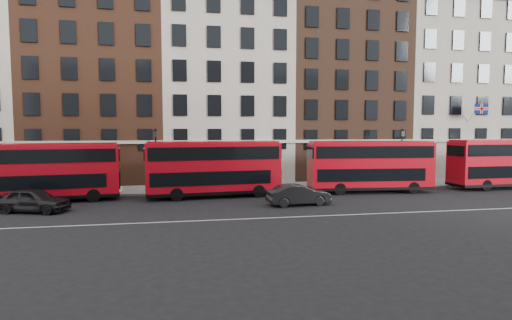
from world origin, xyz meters
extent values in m
plane|color=black|center=(0.00, 0.00, 0.00)|extent=(120.00, 120.00, 0.00)
cube|color=gray|center=(0.00, 10.50, 0.07)|extent=(80.00, 5.00, 0.15)
cube|color=gray|center=(0.00, 8.00, 0.08)|extent=(80.00, 0.30, 0.16)
cube|color=white|center=(0.00, -2.00, 0.01)|extent=(70.00, 0.12, 0.01)
cube|color=brown|center=(-12.80, 18.00, 11.00)|extent=(12.80, 10.00, 22.00)
cube|color=#B9B2A4|center=(0.00, 18.00, 9.50)|extent=(12.80, 10.00, 19.00)
cube|color=brown|center=(12.80, 18.00, 10.50)|extent=(12.80, 10.00, 21.00)
cube|color=#B7B09E|center=(25.60, 18.00, 10.00)|extent=(12.80, 10.00, 20.00)
cube|color=red|center=(-14.54, 6.21, 2.27)|extent=(10.47, 3.68, 3.85)
cube|color=black|center=(-14.54, 6.21, 0.46)|extent=(10.47, 3.72, 0.23)
cube|color=black|center=(-14.84, 6.17, 1.61)|extent=(9.32, 3.61, 1.02)
cube|color=black|center=(-14.54, 6.21, 3.46)|extent=(10.09, 3.71, 0.98)
cube|color=red|center=(-14.54, 6.21, 4.25)|extent=(10.15, 3.45, 0.18)
cube|color=black|center=(-9.42, 6.84, 1.51)|extent=(0.34, 2.14, 1.27)
cube|color=black|center=(-9.42, 6.84, 2.56)|extent=(0.31, 1.85, 0.41)
cylinder|color=black|center=(-11.12, 5.53, 0.49)|extent=(1.00, 0.39, 0.98)
cylinder|color=black|center=(-11.39, 7.70, 0.49)|extent=(1.00, 0.39, 0.98)
cylinder|color=black|center=(-17.58, 6.94, 0.49)|extent=(1.00, 0.39, 0.98)
cube|color=red|center=(-2.22, 6.21, 2.32)|extent=(10.66, 3.44, 3.94)
cube|color=black|center=(-2.22, 6.21, 0.47)|extent=(10.66, 3.48, 0.24)
cube|color=black|center=(-2.51, 6.18, 1.65)|extent=(9.47, 3.41, 1.05)
cube|color=black|center=(-2.22, 6.21, 3.54)|extent=(10.27, 3.48, 1.00)
cube|color=red|center=(-2.22, 6.21, 4.34)|extent=(10.34, 3.21, 0.18)
cube|color=black|center=(3.04, 6.69, 1.55)|extent=(0.28, 2.19, 1.30)
cube|color=black|center=(3.04, 6.69, 2.61)|extent=(0.25, 1.89, 0.42)
cylinder|color=black|center=(1.26, 5.41, 0.50)|extent=(1.02, 0.37, 1.00)
cylinder|color=black|center=(1.06, 7.63, 0.50)|extent=(1.02, 0.37, 1.00)
cylinder|color=black|center=(-5.09, 4.83, 0.50)|extent=(1.02, 0.37, 1.00)
cylinder|color=black|center=(-5.30, 7.05, 0.50)|extent=(1.02, 0.37, 1.00)
cube|color=red|center=(11.06, 6.21, 2.30)|extent=(10.52, 3.24, 3.90)
cube|color=black|center=(11.06, 6.21, 0.46)|extent=(10.53, 3.28, 0.24)
cube|color=black|center=(10.76, 6.23, 1.63)|extent=(9.35, 3.23, 1.04)
cube|color=black|center=(11.06, 6.21, 3.51)|extent=(10.14, 3.29, 0.99)
cube|color=red|center=(11.06, 6.21, 4.30)|extent=(10.21, 3.03, 0.18)
cube|color=black|center=(16.26, 5.82, 1.53)|extent=(0.24, 2.17, 1.28)
cube|color=black|center=(16.26, 5.82, 2.59)|extent=(0.22, 1.88, 0.41)
cylinder|color=black|center=(14.32, 4.85, 0.49)|extent=(1.01, 0.35, 0.99)
cylinder|color=black|center=(14.49, 7.06, 0.49)|extent=(1.01, 0.35, 0.99)
cylinder|color=black|center=(8.02, 5.33, 0.49)|extent=(1.01, 0.35, 0.99)
cylinder|color=black|center=(8.19, 7.54, 0.49)|extent=(1.01, 0.35, 0.99)
cube|color=red|center=(24.30, 6.21, 2.33)|extent=(10.59, 2.85, 3.96)
cube|color=black|center=(24.30, 6.21, 0.47)|extent=(10.59, 2.89, 0.24)
cube|color=black|center=(24.00, 6.20, 1.65)|extent=(9.39, 2.89, 1.05)
cube|color=black|center=(24.30, 6.21, 3.56)|extent=(10.20, 2.91, 1.00)
cube|color=red|center=(24.30, 6.21, 4.36)|extent=(10.29, 2.64, 0.18)
cylinder|color=black|center=(21.33, 4.99, 0.50)|extent=(1.01, 0.31, 1.00)
cylinder|color=black|center=(21.26, 7.23, 0.50)|extent=(1.01, 0.31, 1.00)
imported|color=black|center=(-14.17, 2.43, 0.79)|extent=(4.95, 3.10, 1.57)
imported|color=#242427|center=(3.47, 1.74, 0.74)|extent=(4.64, 1.98, 1.49)
cylinder|color=black|center=(-6.81, 8.67, 2.45)|extent=(0.14, 0.14, 4.60)
cylinder|color=black|center=(-6.81, 8.67, 0.45)|extent=(0.32, 0.32, 0.60)
cube|color=#262626|center=(-6.81, 8.67, 5.00)|extent=(0.32, 0.32, 0.55)
cone|color=black|center=(-6.81, 8.67, 5.35)|extent=(0.44, 0.44, 0.25)
cylinder|color=black|center=(15.75, 9.25, 2.45)|extent=(0.14, 0.14, 4.60)
cylinder|color=black|center=(15.75, 9.25, 0.45)|extent=(0.32, 0.32, 0.60)
cube|color=#262626|center=(15.75, 9.25, 5.00)|extent=(0.32, 0.32, 0.55)
cone|color=black|center=(15.75, 9.25, 5.35)|extent=(0.44, 0.44, 0.25)
cylinder|color=black|center=(21.13, 8.69, 1.45)|extent=(0.12, 0.12, 2.60)
cube|color=black|center=(21.13, 8.54, 3.05)|extent=(0.25, 0.30, 0.75)
sphere|color=red|center=(21.13, 8.37, 3.27)|extent=(0.14, 0.14, 0.14)
sphere|color=#0C9919|center=(21.13, 8.37, 2.83)|extent=(0.14, 0.14, 0.14)
camera|label=1|loc=(-4.50, -25.29, 5.32)|focal=28.00mm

